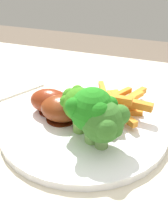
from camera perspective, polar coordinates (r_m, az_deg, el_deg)
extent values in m
cube|color=beige|center=(0.42, 7.41, -8.77)|extent=(1.13, 0.75, 0.03)
cylinder|color=#9C9582|center=(1.05, -17.41, -6.42)|extent=(0.06, 0.06, 0.68)
cylinder|color=white|center=(0.43, 0.00, -2.92)|extent=(0.27, 0.27, 0.01)
cylinder|color=#78AF4A|center=(0.40, -1.08, -2.57)|extent=(0.02, 0.02, 0.03)
sphere|color=#377C1A|center=(0.38, -1.13, 1.48)|extent=(0.05, 0.05, 0.05)
sphere|color=#377C1A|center=(0.39, -0.01, 3.65)|extent=(0.02, 0.02, 0.02)
sphere|color=#377C1A|center=(0.39, -0.80, 3.76)|extent=(0.02, 0.02, 0.02)
sphere|color=#377C1A|center=(0.40, 0.35, 2.81)|extent=(0.02, 0.02, 0.02)
sphere|color=#377C1A|center=(0.39, -3.91, 2.29)|extent=(0.02, 0.02, 0.02)
sphere|color=#377C1A|center=(0.40, -2.98, 3.47)|extent=(0.02, 0.02, 0.02)
sphere|color=#377C1A|center=(0.40, -1.43, 4.49)|extent=(0.02, 0.02, 0.02)
cylinder|color=#75A356|center=(0.38, 3.79, -6.14)|extent=(0.02, 0.02, 0.02)
sphere|color=#356F26|center=(0.36, 3.98, -1.99)|extent=(0.06, 0.06, 0.06)
sphere|color=#356F26|center=(0.36, 7.45, -0.53)|extent=(0.03, 0.03, 0.03)
sphere|color=#356F26|center=(0.34, 4.66, -3.53)|extent=(0.03, 0.03, 0.03)
sphere|color=#356F26|center=(0.35, 6.96, -3.98)|extent=(0.02, 0.02, 0.02)
sphere|color=#356F26|center=(0.38, 5.06, -1.23)|extent=(0.02, 0.02, 0.02)
sphere|color=#356F26|center=(0.37, 6.59, -0.03)|extent=(0.02, 0.02, 0.02)
cylinder|color=#7EB95A|center=(0.38, 1.69, -4.46)|extent=(0.02, 0.02, 0.03)
sphere|color=#1F7B19|center=(0.36, 1.79, 0.47)|extent=(0.06, 0.06, 0.06)
sphere|color=#1F7B19|center=(0.34, 3.10, 0.04)|extent=(0.03, 0.03, 0.03)
sphere|color=#1F7B19|center=(0.37, 0.47, 2.03)|extent=(0.03, 0.03, 0.03)
sphere|color=#1F7B19|center=(0.35, -2.06, 0.39)|extent=(0.02, 0.02, 0.02)
sphere|color=#1F7B19|center=(0.36, 5.56, 1.71)|extent=(0.02, 0.02, 0.02)
sphere|color=#1F7B19|center=(0.35, -2.31, 1.32)|extent=(0.02, 0.02, 0.02)
cube|color=orange|center=(0.45, 5.62, 0.21)|extent=(0.11, 0.04, 0.01)
cube|color=orange|center=(0.46, 5.26, 0.47)|extent=(0.05, 0.08, 0.01)
cube|color=orange|center=(0.45, 6.28, 1.10)|extent=(0.07, 0.04, 0.01)
cube|color=orange|center=(0.45, 5.32, 2.42)|extent=(0.02, 0.06, 0.01)
cube|color=orange|center=(0.44, 6.82, 1.76)|extent=(0.04, 0.08, 0.01)
cube|color=orange|center=(0.44, 5.34, -0.05)|extent=(0.02, 0.08, 0.01)
cube|color=orange|center=(0.47, 9.54, 2.76)|extent=(0.05, 0.10, 0.01)
cube|color=orange|center=(0.44, 6.39, 0.63)|extent=(0.09, 0.08, 0.01)
cube|color=orange|center=(0.47, 7.29, 3.56)|extent=(0.04, 0.07, 0.01)
cube|color=orange|center=(0.46, 3.69, 1.11)|extent=(0.04, 0.10, 0.01)
cube|color=orange|center=(0.45, 4.46, 3.57)|extent=(0.05, 0.09, 0.01)
cube|color=orange|center=(0.42, 7.87, 0.98)|extent=(0.04, 0.07, 0.01)
cube|color=orange|center=(0.45, 5.45, 0.29)|extent=(0.03, 0.08, 0.01)
cube|color=orange|center=(0.43, 3.71, 3.36)|extent=(0.10, 0.01, 0.01)
cube|color=orange|center=(0.44, 8.74, 2.23)|extent=(0.09, 0.02, 0.01)
cube|color=orange|center=(0.45, 8.37, 1.85)|extent=(0.06, 0.10, 0.01)
cube|color=orange|center=(0.45, 5.71, 1.60)|extent=(0.04, 0.06, 0.01)
cube|color=orange|center=(0.46, 7.55, 1.62)|extent=(0.04, 0.09, 0.01)
cylinder|color=#531C0B|center=(0.44, -4.86, -1.37)|extent=(0.05, 0.05, 0.00)
ellipsoid|color=maroon|center=(0.43, -4.98, 0.82)|extent=(0.07, 0.06, 0.04)
cylinder|color=beige|center=(0.41, 2.50, -0.81)|extent=(0.04, 0.01, 0.01)
sphere|color=silver|center=(0.41, 5.37, -1.34)|extent=(0.02, 0.02, 0.02)
cylinder|color=#5B190B|center=(0.46, -7.15, 0.20)|extent=(0.04, 0.04, 0.00)
ellipsoid|color=maroon|center=(0.45, -7.31, 2.34)|extent=(0.07, 0.05, 0.04)
cylinder|color=beige|center=(0.44, 0.14, 1.14)|extent=(0.05, 0.02, 0.01)
sphere|color=silver|center=(0.43, 3.02, 0.75)|extent=(0.02, 0.02, 0.02)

